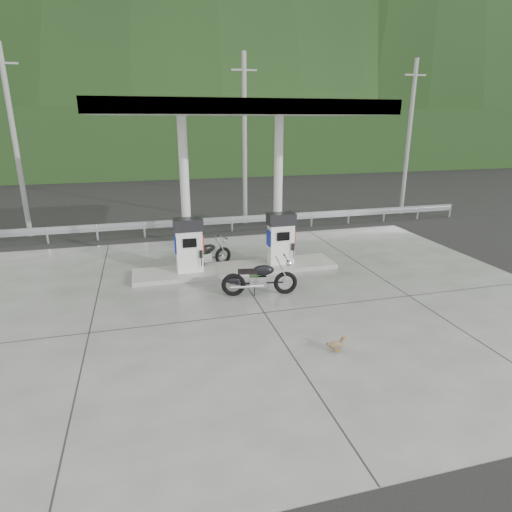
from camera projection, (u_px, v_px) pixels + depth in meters
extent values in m
plane|color=black|center=(255.00, 299.00, 12.57)|extent=(160.00, 160.00, 0.00)
cube|color=slate|center=(255.00, 299.00, 12.56)|extent=(18.00, 14.00, 0.02)
cube|color=gray|center=(237.00, 269.00, 14.84)|extent=(7.00, 1.40, 0.15)
cylinder|color=white|center=(185.00, 195.00, 14.03)|extent=(0.30, 0.30, 5.00)
cylinder|color=white|center=(278.00, 191.00, 14.81)|extent=(0.30, 0.30, 5.00)
cube|color=silver|center=(234.00, 108.00, 13.23)|extent=(8.50, 5.00, 0.40)
cube|color=black|center=(201.00, 217.00, 23.15)|extent=(60.00, 7.00, 0.01)
cylinder|color=gray|center=(16.00, 145.00, 18.12)|extent=(0.22, 0.22, 8.00)
cylinder|color=gray|center=(245.00, 142.00, 20.58)|extent=(0.22, 0.22, 8.00)
cylinder|color=gray|center=(408.00, 140.00, 22.79)|extent=(0.22, 0.22, 8.00)
cube|color=black|center=(171.00, 143.00, 39.25)|extent=(80.00, 6.00, 6.00)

